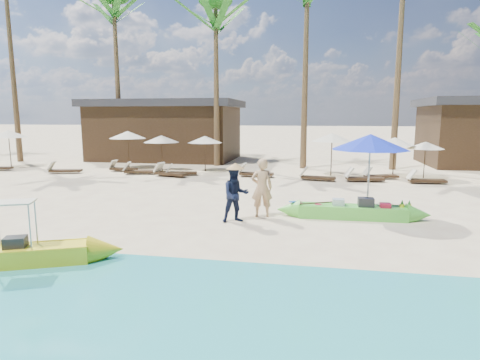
% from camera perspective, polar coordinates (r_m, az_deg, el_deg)
% --- Properties ---
extents(ground, '(240.00, 240.00, 0.00)m').
position_cam_1_polar(ground, '(11.56, -4.00, -6.87)').
color(ground, beige).
rests_on(ground, ground).
extents(wet_sand_strip, '(240.00, 4.50, 0.01)m').
position_cam_1_polar(wet_sand_strip, '(7.15, -14.58, -17.57)').
color(wet_sand_strip, tan).
rests_on(wet_sand_strip, ground).
extents(green_canoe, '(5.25, 0.76, 0.67)m').
position_cam_1_polar(green_canoe, '(13.06, 15.60, -4.30)').
color(green_canoe, '#55CC3E').
rests_on(green_canoe, ground).
extents(yellow_canoe, '(5.10, 2.47, 1.40)m').
position_cam_1_polar(yellow_canoe, '(10.03, -30.38, -9.29)').
color(yellow_canoe, yellow).
rests_on(yellow_canoe, ground).
extents(tourist, '(0.76, 0.59, 1.87)m').
position_cam_1_polar(tourist, '(12.66, 3.12, -1.12)').
color(tourist, tan).
rests_on(tourist, ground).
extents(vendor_green, '(1.01, 0.92, 1.68)m').
position_cam_1_polar(vendor_green, '(12.03, -0.66, -2.09)').
color(vendor_green, '#131A34').
rests_on(vendor_green, ground).
extents(blue_umbrella, '(2.43, 2.43, 2.62)m').
position_cam_1_polar(blue_umbrella, '(13.33, 18.05, 5.17)').
color(blue_umbrella, '#99999E').
rests_on(blue_umbrella, ground).
extents(resort_parasol_2, '(2.23, 2.23, 2.30)m').
position_cam_1_polar(resort_parasol_2, '(28.83, -30.07, 5.70)').
color(resort_parasol_2, '#332215').
rests_on(resort_parasol_2, ground).
extents(resort_parasol_3, '(2.20, 2.20, 2.27)m').
position_cam_1_polar(resort_parasol_3, '(25.24, -15.69, 6.20)').
color(resort_parasol_3, '#332215').
rests_on(resort_parasol_3, ground).
extents(lounger_3_left, '(1.86, 0.98, 0.60)m').
position_cam_1_polar(lounger_3_left, '(24.48, -23.85, 1.35)').
color(lounger_3_left, '#332215').
rests_on(lounger_3_left, ground).
extents(lounger_3_right, '(1.72, 0.72, 0.57)m').
position_cam_1_polar(lounger_3_right, '(24.15, -16.48, 1.63)').
color(lounger_3_right, '#332215').
rests_on(lounger_3_right, ground).
extents(resort_parasol_4, '(2.01, 2.01, 2.08)m').
position_cam_1_polar(resort_parasol_4, '(23.49, -11.12, 5.75)').
color(resort_parasol_4, '#332215').
rests_on(resort_parasol_4, ground).
extents(lounger_4_left, '(1.83, 0.84, 0.60)m').
position_cam_1_polar(lounger_4_left, '(22.76, -14.29, 1.31)').
color(lounger_4_left, '#332215').
rests_on(lounger_4_left, ground).
extents(lounger_4_right, '(1.97, 1.07, 0.64)m').
position_cam_1_polar(lounger_4_right, '(21.52, -10.05, 1.05)').
color(lounger_4_right, '#332215').
rests_on(lounger_4_right, ground).
extents(resort_parasol_5, '(1.98, 1.98, 2.04)m').
position_cam_1_polar(resort_parasol_5, '(23.12, -5.01, 5.77)').
color(resort_parasol_5, '#332215').
rests_on(resort_parasol_5, ground).
extents(lounger_5_left, '(1.72, 0.92, 0.56)m').
position_cam_1_polar(lounger_5_left, '(21.78, -8.53, 1.12)').
color(lounger_5_left, '#332215').
rests_on(lounger_5_left, ground).
extents(resort_parasol_6, '(2.22, 2.22, 2.28)m').
position_cam_1_polar(resort_parasol_6, '(21.84, 12.97, 5.95)').
color(resort_parasol_6, '#332215').
rests_on(resort_parasol_6, ground).
extents(lounger_6_left, '(1.89, 0.69, 0.63)m').
position_cam_1_polar(lounger_6_left, '(21.13, 1.98, 1.03)').
color(lounger_6_left, '#332215').
rests_on(lounger_6_left, ground).
extents(lounger_6_right, '(1.82, 0.83, 0.59)m').
position_cam_1_polar(lounger_6_right, '(20.24, 10.71, 0.49)').
color(lounger_6_right, '#332215').
rests_on(lounger_6_right, ground).
extents(resort_parasol_7, '(2.02, 2.02, 2.08)m').
position_cam_1_polar(resort_parasol_7, '(22.31, 21.15, 5.15)').
color(resort_parasol_7, '#332215').
rests_on(resort_parasol_7, ground).
extents(lounger_7_left, '(1.92, 0.82, 0.63)m').
position_cam_1_polar(lounger_7_left, '(20.41, 16.97, 0.35)').
color(lounger_7_left, '#332215').
rests_on(lounger_7_left, ground).
extents(lounger_7_right, '(1.82, 0.94, 0.59)m').
position_cam_1_polar(lounger_7_right, '(21.54, 19.13, 0.65)').
color(lounger_7_right, '#332215').
rests_on(lounger_7_right, ground).
extents(resort_parasol_8, '(1.82, 1.82, 1.88)m').
position_cam_1_polar(resort_parasol_8, '(22.62, 24.90, 4.50)').
color(resort_parasol_8, '#332215').
rests_on(resort_parasol_8, ground).
extents(lounger_8_left, '(1.76, 0.61, 0.59)m').
position_cam_1_polar(lounger_8_left, '(20.89, 24.76, 0.06)').
color(lounger_8_left, '#332215').
rests_on(lounger_8_left, ground).
extents(palm_2, '(2.08, 2.08, 11.33)m').
position_cam_1_polar(palm_2, '(29.65, -17.39, 20.40)').
color(palm_2, brown).
rests_on(palm_2, ground).
extents(palm_3, '(2.08, 2.08, 10.52)m').
position_cam_1_polar(palm_3, '(26.34, -3.47, 20.93)').
color(palm_3, brown).
rests_on(palm_3, ground).
extents(palm_4, '(2.08, 2.08, 11.70)m').
position_cam_1_polar(palm_4, '(25.56, 9.50, 23.20)').
color(palm_4, brown).
rests_on(palm_4, ground).
extents(pavilion_west, '(10.80, 6.60, 4.30)m').
position_cam_1_polar(pavilion_west, '(30.27, -10.47, 7.09)').
color(pavilion_west, '#332215').
rests_on(pavilion_west, ground).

